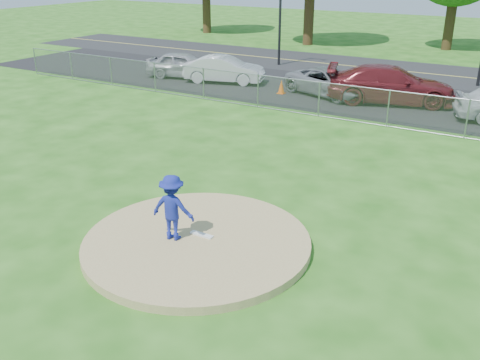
% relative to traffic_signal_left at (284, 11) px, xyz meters
% --- Properties ---
extents(ground, '(120.00, 120.00, 0.00)m').
position_rel_traffic_signal_left_xyz_m(ground, '(8.76, -12.00, -3.36)').
color(ground, '#1F5813').
rests_on(ground, ground).
extents(pitchers_mound, '(5.40, 5.40, 0.20)m').
position_rel_traffic_signal_left_xyz_m(pitchers_mound, '(8.76, -22.00, -3.26)').
color(pitchers_mound, tan).
rests_on(pitchers_mound, ground).
extents(pitching_rubber, '(0.60, 0.15, 0.04)m').
position_rel_traffic_signal_left_xyz_m(pitching_rubber, '(8.76, -21.80, -3.14)').
color(pitching_rubber, white).
rests_on(pitching_rubber, pitchers_mound).
extents(chain_link_fence, '(40.00, 0.06, 1.50)m').
position_rel_traffic_signal_left_xyz_m(chain_link_fence, '(8.76, -10.00, -2.61)').
color(chain_link_fence, gray).
rests_on(chain_link_fence, ground).
extents(parking_lot, '(50.00, 8.00, 0.01)m').
position_rel_traffic_signal_left_xyz_m(parking_lot, '(8.76, -5.50, -3.36)').
color(parking_lot, black).
rests_on(parking_lot, ground).
extents(street, '(60.00, 7.00, 0.01)m').
position_rel_traffic_signal_left_xyz_m(street, '(8.76, 2.00, -3.36)').
color(street, black).
rests_on(street, ground).
extents(traffic_signal_left, '(1.28, 0.20, 5.60)m').
position_rel_traffic_signal_left_xyz_m(traffic_signal_left, '(0.00, 0.00, 0.00)').
color(traffic_signal_left, black).
rests_on(traffic_signal_left, ground).
extents(pitcher, '(1.13, 0.78, 1.60)m').
position_rel_traffic_signal_left_xyz_m(pitcher, '(8.27, -22.24, -2.36)').
color(pitcher, navy).
rests_on(pitcher, pitchers_mound).
extents(traffic_cone, '(0.35, 0.35, 0.68)m').
position_rel_traffic_signal_left_xyz_m(traffic_cone, '(3.48, -7.04, -3.01)').
color(traffic_cone, orange).
rests_on(traffic_cone, parking_lot).
extents(parked_car_silver, '(4.54, 2.82, 1.44)m').
position_rel_traffic_signal_left_xyz_m(parked_car_silver, '(-3.09, -6.37, -2.63)').
color(parked_car_silver, '#A5A5AA').
rests_on(parked_car_silver, parking_lot).
extents(parked_car_white, '(4.63, 2.73, 1.44)m').
position_rel_traffic_signal_left_xyz_m(parked_car_white, '(-0.40, -6.30, -2.63)').
color(parked_car_white, silver).
rests_on(parked_car_white, parking_lot).
extents(parked_car_gray, '(5.22, 3.68, 1.32)m').
position_rel_traffic_signal_left_xyz_m(parked_car_gray, '(5.74, -6.18, -2.69)').
color(parked_car_gray, gray).
rests_on(parked_car_gray, parking_lot).
extents(parked_car_darkred, '(6.37, 4.09, 1.72)m').
position_rel_traffic_signal_left_xyz_m(parked_car_darkred, '(8.72, -6.06, -2.49)').
color(parked_car_darkred, maroon).
rests_on(parked_car_darkred, parking_lot).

